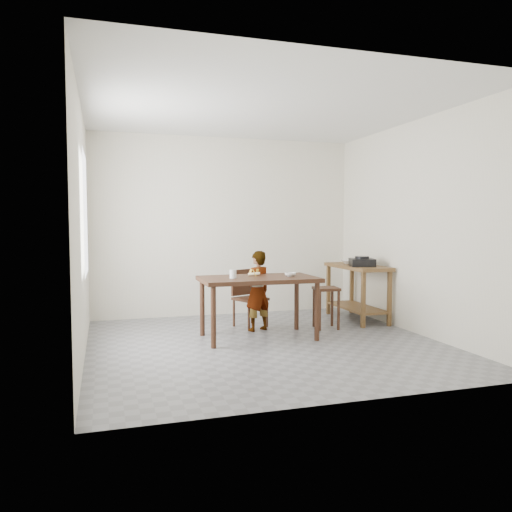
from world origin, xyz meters
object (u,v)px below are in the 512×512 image
object	(u,v)px
dining_chair	(250,299)
child	(257,291)
dining_table	(258,308)
prep_counter	(357,292)
stool	(326,308)

from	to	relation	value
dining_chair	child	bearing A→B (deg)	-109.55
dining_table	prep_counter	size ratio (longest dim) A/B	1.17
child	prep_counter	bearing A→B (deg)	169.10
dining_table	child	xyz separation A→B (m)	(0.11, 0.41, 0.15)
prep_counter	dining_chair	bearing A→B (deg)	-179.07
child	stool	size ratio (longest dim) A/B	1.90
child	stool	world-z (taller)	child
dining_table	child	distance (m)	0.45
prep_counter	child	bearing A→B (deg)	-169.70
child	dining_chair	size ratio (longest dim) A/B	1.36
dining_table	child	world-z (taller)	child
dining_table	stool	bearing A→B (deg)	15.21
stool	dining_chair	bearing A→B (deg)	157.28
prep_counter	child	size ratio (longest dim) A/B	1.15
prep_counter	child	world-z (taller)	child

